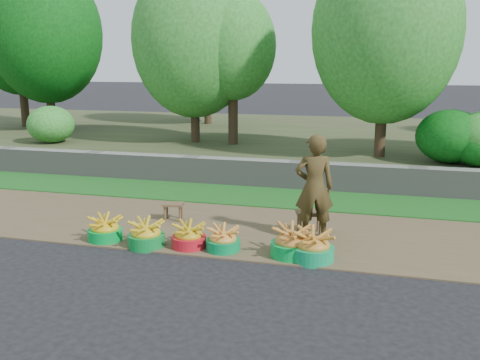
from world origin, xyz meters
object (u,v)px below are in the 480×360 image
(basin_a, at_px, (105,230))
(stool_left, at_px, (173,207))
(basin_b, at_px, (146,235))
(stool_right, at_px, (309,216))
(basin_d, at_px, (223,240))
(vendor_woman, at_px, (314,187))
(basin_e, at_px, (292,243))
(basin_c, at_px, (189,237))
(basin_f, at_px, (313,247))

(basin_a, xyz_separation_m, stool_left, (0.55, 1.14, 0.08))
(basin_b, bearing_deg, stool_left, 94.76)
(basin_a, relative_size, stool_right, 1.09)
(basin_d, distance_m, stool_right, 1.41)
(basin_a, bearing_deg, stool_left, 64.02)
(vendor_woman, bearing_deg, basin_e, 61.29)
(stool_right, bearing_deg, basin_d, -135.15)
(basin_d, xyz_separation_m, vendor_woman, (1.08, 0.77, 0.61))
(vendor_woman, bearing_deg, basin_a, 0.21)
(basin_c, height_order, stool_right, stool_right)
(basin_a, distance_m, basin_c, 1.23)
(basin_d, relative_size, stool_left, 1.29)
(basin_c, distance_m, vendor_woman, 1.84)
(vendor_woman, bearing_deg, basin_b, 6.61)
(basin_e, height_order, stool_left, basin_e)
(basin_d, xyz_separation_m, stool_right, (1.00, 0.99, 0.13))
(basin_e, distance_m, stool_left, 2.33)
(basin_f, bearing_deg, basin_c, 178.39)
(stool_left, height_order, vendor_woman, vendor_woman)
(basin_d, bearing_deg, basin_a, -179.03)
(basin_b, height_order, basin_c, basin_b)
(basin_c, distance_m, basin_f, 1.66)
(basin_a, bearing_deg, vendor_woman, 16.02)
(basin_c, xyz_separation_m, basin_f, (1.66, -0.05, 0.02))
(vendor_woman, bearing_deg, stool_right, -84.63)
(basin_c, bearing_deg, basin_e, 0.97)
(basin_d, xyz_separation_m, basin_f, (1.19, -0.05, 0.03))
(stool_right, distance_m, vendor_woman, 0.53)
(basin_c, relative_size, vendor_woman, 0.32)
(basin_a, relative_size, basin_d, 1.07)
(basin_a, distance_m, basin_e, 2.62)
(basin_e, bearing_deg, basin_a, -178.88)
(basin_b, distance_m, basin_c, 0.58)
(basin_e, xyz_separation_m, stool_left, (-2.06, 1.09, 0.06))
(basin_b, distance_m, basin_d, 1.05)
(basin_f, height_order, vendor_woman, vendor_woman)
(basin_c, relative_size, stool_left, 1.34)
(basin_e, relative_size, stool_right, 1.24)
(basin_d, relative_size, stool_right, 1.01)
(vendor_woman, bearing_deg, stool_left, -24.45)
(stool_left, relative_size, vendor_woman, 0.24)
(basin_e, bearing_deg, basin_c, -179.03)
(basin_e, distance_m, stool_right, 0.98)
(basin_e, relative_size, stool_left, 1.57)
(basin_b, xyz_separation_m, basin_c, (0.57, 0.11, -0.01))
(basin_d, relative_size, basin_f, 0.84)
(basin_d, bearing_deg, basin_e, 1.41)
(basin_b, xyz_separation_m, vendor_woman, (2.13, 0.88, 0.59))
(basin_d, xyz_separation_m, basin_e, (0.91, 0.02, 0.03))
(stool_left, distance_m, stool_right, 2.15)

